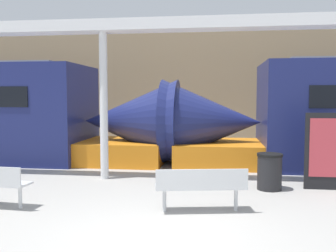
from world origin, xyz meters
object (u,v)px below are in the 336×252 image
at_px(bench_near, 201,185).
at_px(poster_board, 334,151).
at_px(trash_bin, 270,171).
at_px(support_column_near, 104,106).

xyz_separation_m(bench_near, poster_board, (2.87, 2.05, 0.37)).
bearing_deg(poster_board, trash_bin, -173.35).
bearing_deg(trash_bin, poster_board, 6.65).
height_order(bench_near, trash_bin, trash_bin).
height_order(bench_near, support_column_near, support_column_near).
height_order(trash_bin, poster_board, poster_board).
xyz_separation_m(bench_near, support_column_near, (-2.57, 2.51, 1.34)).
distance_m(bench_near, poster_board, 3.55).
relative_size(bench_near, support_column_near, 0.46).
relative_size(trash_bin, support_column_near, 0.22).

